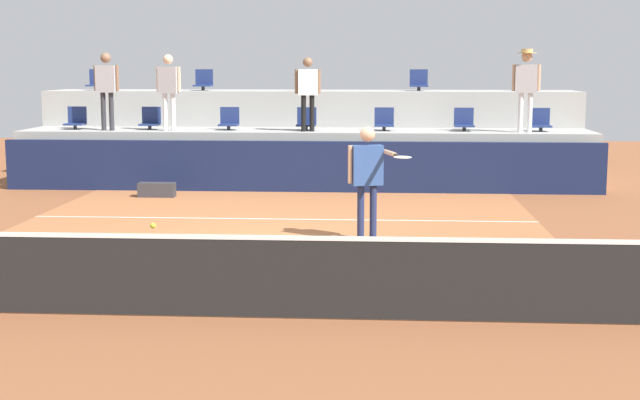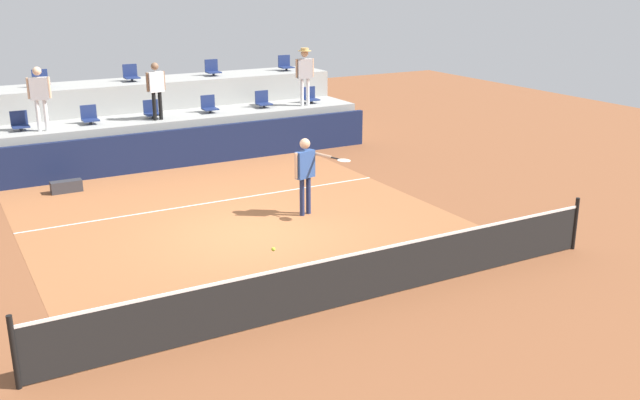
% 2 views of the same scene
% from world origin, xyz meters
% --- Properties ---
extents(ground_plane, '(40.00, 40.00, 0.00)m').
position_xyz_m(ground_plane, '(0.00, 0.00, 0.00)').
color(ground_plane, brown).
extents(court_inner_paint, '(9.00, 10.00, 0.01)m').
position_xyz_m(court_inner_paint, '(0.00, 1.00, 0.00)').
color(court_inner_paint, '#A36038').
rests_on(court_inner_paint, ground_plane).
extents(court_service_line, '(9.00, 0.06, 0.00)m').
position_xyz_m(court_service_line, '(0.00, 2.40, 0.01)').
color(court_service_line, silver).
rests_on(court_service_line, ground_plane).
extents(tennis_net, '(10.48, 0.08, 1.07)m').
position_xyz_m(tennis_net, '(0.00, -4.00, 0.50)').
color(tennis_net, black).
rests_on(tennis_net, ground_plane).
extents(sponsor_backboard, '(13.00, 0.16, 1.10)m').
position_xyz_m(sponsor_backboard, '(0.00, 6.00, 0.55)').
color(sponsor_backboard, '#141E42').
rests_on(sponsor_backboard, ground_plane).
extents(seating_tier_lower, '(13.00, 1.80, 1.25)m').
position_xyz_m(seating_tier_lower, '(0.00, 7.30, 0.62)').
color(seating_tier_lower, '#9E9E99').
rests_on(seating_tier_lower, ground_plane).
extents(seating_tier_upper, '(13.00, 1.80, 2.10)m').
position_xyz_m(seating_tier_upper, '(0.00, 9.10, 1.05)').
color(seating_tier_upper, '#9E9E99').
rests_on(seating_tier_upper, ground_plane).
extents(stadium_chair_lower_far_left, '(0.44, 0.40, 0.52)m').
position_xyz_m(stadium_chair_lower_far_left, '(-5.33, 7.23, 1.46)').
color(stadium_chair_lower_far_left, '#2D2D33').
rests_on(stadium_chair_lower_far_left, seating_tier_lower).
extents(stadium_chair_lower_left, '(0.44, 0.40, 0.52)m').
position_xyz_m(stadium_chair_lower_left, '(-3.58, 7.23, 1.46)').
color(stadium_chair_lower_left, '#2D2D33').
rests_on(stadium_chair_lower_left, seating_tier_lower).
extents(stadium_chair_lower_mid_left, '(0.44, 0.40, 0.52)m').
position_xyz_m(stadium_chair_lower_mid_left, '(-1.75, 7.23, 1.46)').
color(stadium_chair_lower_mid_left, '#2D2D33').
rests_on(stadium_chair_lower_mid_left, seating_tier_lower).
extents(stadium_chair_lower_center, '(0.44, 0.40, 0.52)m').
position_xyz_m(stadium_chair_lower_center, '(0.03, 7.23, 1.46)').
color(stadium_chair_lower_center, '#2D2D33').
rests_on(stadium_chair_lower_center, seating_tier_lower).
extents(stadium_chair_lower_mid_right, '(0.44, 0.40, 0.52)m').
position_xyz_m(stadium_chair_lower_mid_right, '(1.80, 7.23, 1.46)').
color(stadium_chair_lower_mid_right, '#2D2D33').
rests_on(stadium_chair_lower_mid_right, seating_tier_lower).
extents(stadium_chair_lower_right, '(0.44, 0.40, 0.52)m').
position_xyz_m(stadium_chair_lower_right, '(3.60, 7.23, 1.46)').
color(stadium_chair_lower_right, '#2D2D33').
rests_on(stadium_chair_lower_right, seating_tier_lower).
extents(stadium_chair_lower_far_right, '(0.44, 0.40, 0.52)m').
position_xyz_m(stadium_chair_lower_far_right, '(5.30, 7.23, 1.46)').
color(stadium_chair_lower_far_right, '#2D2D33').
rests_on(stadium_chair_lower_far_right, seating_tier_lower).
extents(stadium_chair_upper_far_left, '(0.44, 0.40, 0.52)m').
position_xyz_m(stadium_chair_upper_far_left, '(-5.37, 9.03, 2.31)').
color(stadium_chair_upper_far_left, '#2D2D33').
rests_on(stadium_chair_upper_far_left, seating_tier_upper).
extents(stadium_chair_upper_left, '(0.44, 0.40, 0.52)m').
position_xyz_m(stadium_chair_upper_left, '(-2.68, 9.03, 2.31)').
color(stadium_chair_upper_left, '#2D2D33').
rests_on(stadium_chair_upper_left, seating_tier_upper).
extents(stadium_chair_upper_center, '(0.44, 0.40, 0.52)m').
position_xyz_m(stadium_chair_upper_center, '(-0.03, 9.03, 2.31)').
color(stadium_chair_upper_center, '#2D2D33').
rests_on(stadium_chair_upper_center, seating_tier_upper).
extents(stadium_chair_upper_right, '(0.44, 0.40, 0.52)m').
position_xyz_m(stadium_chair_upper_right, '(2.64, 9.03, 2.31)').
color(stadium_chair_upper_right, '#2D2D33').
rests_on(stadium_chair_upper_right, seating_tier_upper).
extents(stadium_chair_upper_far_right, '(0.44, 0.40, 0.52)m').
position_xyz_m(stadium_chair_upper_far_right, '(5.30, 9.03, 2.31)').
color(stadium_chair_upper_far_right, '#2D2D33').
rests_on(stadium_chair_upper_far_right, seating_tier_upper).
extents(tennis_player, '(1.00, 1.17, 1.78)m').
position_xyz_m(tennis_player, '(1.54, 0.49, 1.10)').
color(tennis_player, navy).
rests_on(tennis_player, ground_plane).
extents(spectator_in_white, '(0.61, 0.27, 1.75)m').
position_xyz_m(spectator_in_white, '(-4.47, 6.85, 2.31)').
color(spectator_in_white, '#2D2D33').
rests_on(spectator_in_white, seating_tier_lower).
extents(spectator_in_grey, '(0.60, 0.28, 1.71)m').
position_xyz_m(spectator_in_grey, '(-3.05, 6.85, 2.28)').
color(spectator_in_grey, white).
rests_on(spectator_in_grey, seating_tier_lower).
extents(spectator_leaning_on_rail, '(0.58, 0.25, 1.64)m').
position_xyz_m(spectator_leaning_on_rail, '(0.09, 6.85, 2.24)').
color(spectator_leaning_on_rail, black).
rests_on(spectator_leaning_on_rail, seating_tier_lower).
extents(spectator_with_hat, '(0.61, 0.48, 1.82)m').
position_xyz_m(spectator_with_hat, '(4.89, 6.85, 2.38)').
color(spectator_with_hat, white).
rests_on(spectator_with_hat, seating_tier_lower).
extents(tennis_ball, '(0.07, 0.07, 0.07)m').
position_xyz_m(tennis_ball, '(-0.96, -3.01, 0.83)').
color(tennis_ball, '#CCE033').
extents(equipment_bag, '(0.76, 0.28, 0.30)m').
position_xyz_m(equipment_bag, '(-2.92, 5.01, 0.15)').
color(equipment_bag, '#333338').
rests_on(equipment_bag, ground_plane).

